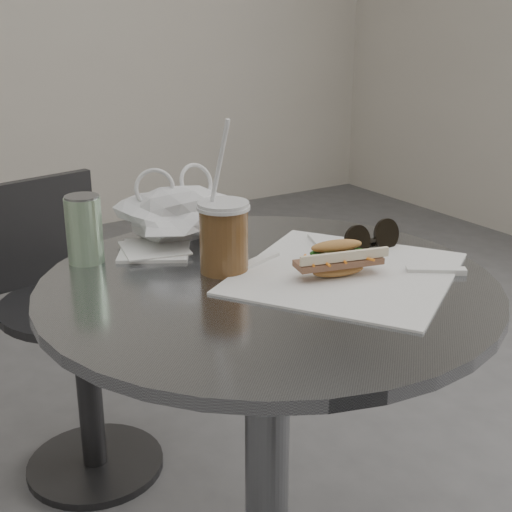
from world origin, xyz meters
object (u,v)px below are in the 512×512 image
banh_mi (338,259)px  chair_far (77,348)px  sunglasses (371,240)px  cafe_table (267,424)px  drink_can (84,229)px  iced_coffee (224,236)px

banh_mi → chair_far: bearing=119.6°
chair_far → sunglasses: 0.89m
chair_far → cafe_table: bearing=87.4°
chair_far → drink_can: bearing=65.3°
chair_far → drink_can: drink_can is taller
cafe_table → iced_coffee: bearing=116.2°
chair_far → sunglasses: bearing=105.2°
chair_far → iced_coffee: iced_coffee is taller
cafe_table → chair_far: bearing=99.1°
cafe_table → banh_mi: (0.11, -0.05, 0.31)m
cafe_table → banh_mi: size_ratio=3.94×
cafe_table → chair_far: chair_far is taller
banh_mi → iced_coffee: size_ratio=0.74×
cafe_table → sunglasses: (0.24, 0.02, 0.30)m
iced_coffee → sunglasses: iced_coffee is taller
iced_coffee → cafe_table: bearing=-63.8°
cafe_table → drink_can: bearing=131.7°
cafe_table → iced_coffee: (-0.04, 0.08, 0.34)m
chair_far → iced_coffee: (0.08, -0.64, 0.46)m
banh_mi → iced_coffee: iced_coffee is taller
cafe_table → iced_coffee: 0.35m
chair_far → sunglasses: sunglasses is taller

